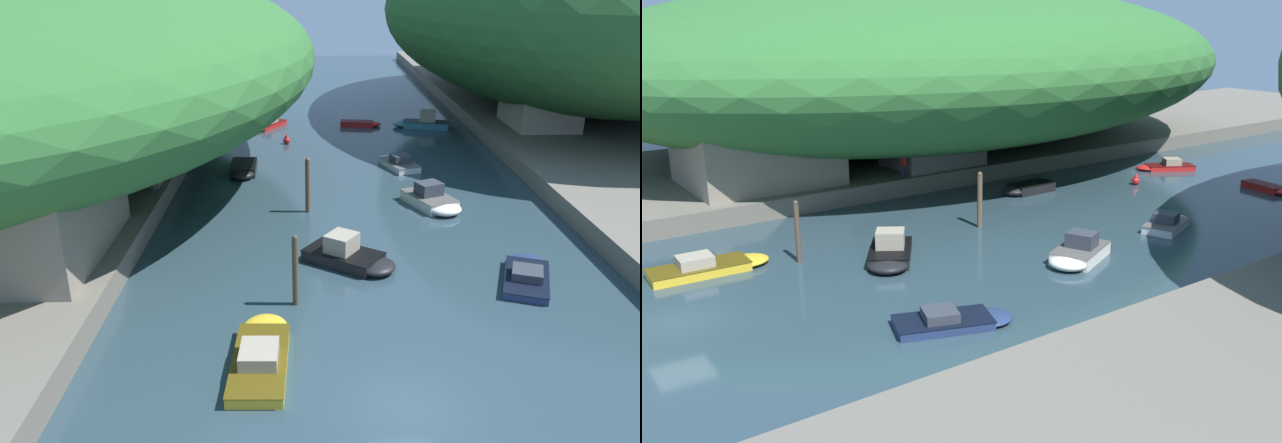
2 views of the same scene
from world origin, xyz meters
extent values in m
plane|color=#283D47|center=(0.00, 30.00, 0.00)|extent=(130.00, 130.00, 0.00)
cube|color=#666056|center=(-23.35, 30.00, 0.64)|extent=(22.00, 120.00, 1.28)
ellipsoid|color=#2D662D|center=(-24.45, 28.46, 8.36)|extent=(43.66, 61.13, 14.16)
cube|color=gray|center=(-17.79, 10.50, 3.47)|extent=(8.81, 9.71, 4.39)
pyramid|color=#4C4C51|center=(-17.79, 10.50, 6.68)|extent=(9.51, 10.49, 2.03)
cube|color=slate|center=(-15.35, 23.60, 2.62)|extent=(5.08, 6.94, 2.68)
pyramid|color=#4C4C51|center=(-15.35, 23.60, 4.52)|extent=(5.49, 7.49, 1.12)
cube|color=white|center=(3.81, 28.24, 0.23)|extent=(2.97, 3.93, 0.46)
ellipsoid|color=white|center=(3.22, 29.88, 0.23)|extent=(2.28, 2.26, 0.46)
cube|color=#525252|center=(3.81, 28.24, 0.48)|extent=(3.03, 4.01, 0.03)
cube|color=#333842|center=(3.85, 28.14, 0.78)|extent=(1.66, 1.60, 0.64)
cube|color=black|center=(-1.54, 11.71, 0.31)|extent=(4.43, 3.98, 0.62)
ellipsoid|color=black|center=(0.07, 10.62, 0.31)|extent=(2.76, 2.80, 0.62)
cube|color=black|center=(-1.54, 11.71, 0.64)|extent=(4.52, 4.06, 0.03)
cube|color=#9E937F|center=(-1.64, 11.78, 1.11)|extent=(1.98, 2.02, 0.98)
cube|color=navy|center=(7.27, 9.17, 0.19)|extent=(3.31, 4.60, 0.38)
ellipsoid|color=navy|center=(7.96, 11.13, 0.19)|extent=(2.52, 2.61, 0.38)
cube|color=black|center=(7.27, 9.17, 0.39)|extent=(3.38, 4.69, 0.03)
cube|color=#333842|center=(7.22, 9.05, 0.61)|extent=(1.83, 1.85, 0.46)
cube|color=gold|center=(-5.33, 2.52, 0.23)|extent=(2.19, 4.94, 0.45)
ellipsoid|color=gold|center=(-5.26, 4.96, 0.23)|extent=(2.03, 2.49, 0.45)
cube|color=#4C3E0E|center=(-5.33, 2.52, 0.47)|extent=(2.24, 5.04, 0.03)
cube|color=#9E937F|center=(-5.33, 2.37, 0.74)|extent=(1.49, 1.75, 0.58)
cube|color=black|center=(-8.08, 27.56, 0.33)|extent=(1.89, 3.32, 0.66)
ellipsoid|color=black|center=(-8.06, 25.91, 0.33)|extent=(1.78, 1.67, 0.66)
cube|color=black|center=(-8.08, 27.56, 0.68)|extent=(1.93, 3.39, 0.03)
cube|color=red|center=(-6.86, 41.99, 0.20)|extent=(3.37, 4.14, 0.39)
ellipsoid|color=red|center=(-7.85, 40.34, 0.20)|extent=(2.32, 2.45, 0.39)
cube|color=#450A0A|center=(-6.86, 41.99, 0.41)|extent=(3.44, 4.22, 0.03)
cube|color=#9E937F|center=(-6.80, 42.10, 0.68)|extent=(1.67, 1.74, 0.58)
cube|color=silver|center=(4.56, 20.10, 0.34)|extent=(3.45, 4.17, 0.67)
ellipsoid|color=silver|center=(5.28, 18.46, 0.34)|extent=(2.62, 2.48, 0.67)
cube|color=#504E4A|center=(4.56, 20.10, 0.69)|extent=(3.51, 4.25, 0.03)
cube|color=#333842|center=(4.51, 20.21, 1.10)|extent=(1.90, 1.77, 0.85)
cube|color=red|center=(1.68, 42.14, 0.23)|extent=(3.27, 1.77, 0.45)
ellipsoid|color=red|center=(3.22, 41.91, 0.23)|extent=(1.72, 1.48, 0.45)
cube|color=#450A0A|center=(1.68, 42.14, 0.47)|extent=(3.34, 1.81, 0.03)
cylinder|color=#4C3D2D|center=(-3.99, 7.46, 1.63)|extent=(0.28, 0.28, 3.27)
sphere|color=#4C3D2D|center=(-3.99, 7.46, 3.33)|extent=(0.25, 0.25, 0.25)
cylinder|color=brown|center=(-3.31, 19.16, 1.67)|extent=(0.32, 0.32, 3.34)
sphere|color=brown|center=(-3.31, 19.16, 3.41)|extent=(0.29, 0.29, 0.29)
sphere|color=red|center=(-5.02, 35.59, 0.31)|extent=(0.61, 0.61, 0.61)
cone|color=red|center=(-5.02, 35.59, 0.77)|extent=(0.31, 0.31, 0.31)
cylinder|color=#282D3D|center=(-13.03, 19.50, 1.70)|extent=(0.13, 0.13, 0.85)
cylinder|color=#282D3D|center=(-13.05, 19.68, 1.70)|extent=(0.13, 0.13, 0.85)
cube|color=#B2231E|center=(-13.04, 19.59, 2.44)|extent=(0.26, 0.40, 0.62)
sphere|color=#9E7051|center=(-13.04, 19.59, 2.86)|extent=(0.22, 0.22, 0.22)
camera|label=1|loc=(-3.57, -17.64, 14.32)|focal=35.00mm
camera|label=2|loc=(30.51, -6.58, 13.34)|focal=40.00mm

